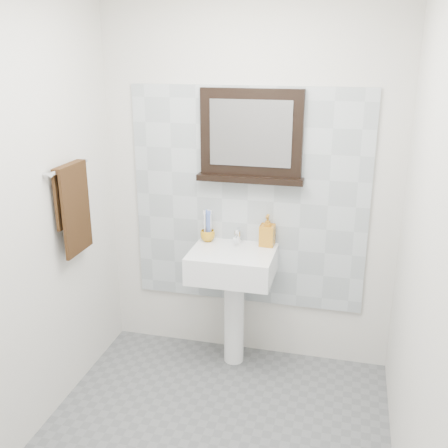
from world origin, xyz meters
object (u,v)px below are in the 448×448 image
(hand_towel, at_px, (73,202))
(toothbrush_cup, at_px, (208,236))
(soap_dispenser, at_px, (267,230))
(pedestal_sink, at_px, (233,276))
(framed_mirror, at_px, (251,138))

(hand_towel, bearing_deg, toothbrush_cup, 39.23)
(toothbrush_cup, height_order, soap_dispenser, soap_dispenser)
(soap_dispenser, bearing_deg, hand_towel, -150.01)
(pedestal_sink, distance_m, hand_towel, 1.14)
(soap_dispenser, distance_m, hand_towel, 1.26)
(soap_dispenser, height_order, framed_mirror, framed_mirror)
(framed_mirror, height_order, hand_towel, framed_mirror)
(framed_mirror, xyz_separation_m, hand_towel, (-0.96, -0.61, -0.32))
(soap_dispenser, relative_size, framed_mirror, 0.30)
(pedestal_sink, xyz_separation_m, hand_towel, (-0.89, -0.42, 0.57))
(soap_dispenser, bearing_deg, pedestal_sink, -141.92)
(framed_mirror, relative_size, hand_towel, 1.28)
(pedestal_sink, xyz_separation_m, soap_dispenser, (0.20, 0.15, 0.29))
(soap_dispenser, relative_size, hand_towel, 0.39)
(soap_dispenser, bearing_deg, framed_mirror, 164.66)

